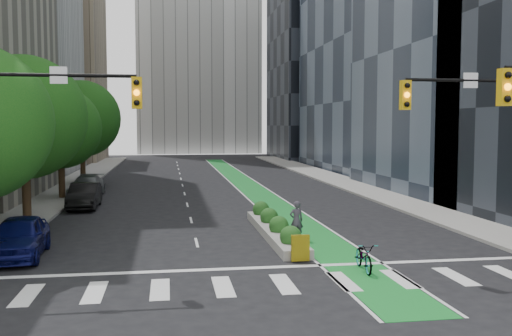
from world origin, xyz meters
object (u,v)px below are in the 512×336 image
object	(u,v)px
median_planter	(275,228)
parked_car_left_near	(19,237)
parked_car_left_far	(87,186)
parked_car_left_mid	(84,196)
bicycle	(364,256)
cyclist	(296,220)

from	to	relation	value
median_planter	parked_car_left_near	world-z (taller)	parked_car_left_near
parked_car_left_near	parked_car_left_far	xyz separation A→B (m)	(0.00, 18.94, -0.06)
median_planter	parked_car_left_mid	world-z (taller)	parked_car_left_mid
parked_car_left_near	parked_car_left_far	size ratio (longest dim) A/B	0.92
bicycle	parked_car_left_near	distance (m)	13.28
parked_car_left_near	parked_car_left_far	distance (m)	18.94
cyclist	parked_car_left_far	bearing A→B (deg)	-63.35
median_planter	cyclist	distance (m)	1.41
median_planter	bicycle	xyz separation A→B (m)	(1.96, -6.79, 0.15)
median_planter	parked_car_left_near	distance (m)	11.07
median_planter	parked_car_left_mid	size ratio (longest dim) A/B	2.15
bicycle	cyclist	bearing A→B (deg)	105.62
cyclist	parked_car_left_mid	xyz separation A→B (m)	(-10.85, 11.41, -0.10)
bicycle	cyclist	world-z (taller)	cyclist
cyclist	parked_car_left_far	xyz separation A→B (m)	(-11.50, 17.21, -0.13)
median_planter	parked_car_left_near	bearing A→B (deg)	-165.40
median_planter	bicycle	bearing A→B (deg)	-73.91
parked_car_left_mid	parked_car_left_far	distance (m)	5.83
median_planter	cyclist	size ratio (longest dim) A/B	5.82
parked_car_left_near	parked_car_left_mid	size ratio (longest dim) A/B	1.00
median_planter	cyclist	xyz separation A→B (m)	(0.80, -1.05, 0.51)
cyclist	parked_car_left_far	size ratio (longest dim) A/B	0.34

